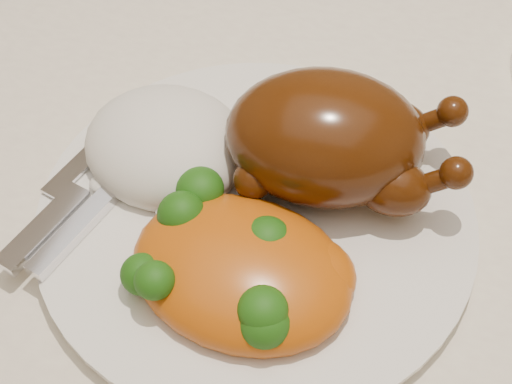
% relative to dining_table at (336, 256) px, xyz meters
% --- Properties ---
extents(dining_table, '(1.60, 0.90, 0.76)m').
position_rel_dining_table_xyz_m(dining_table, '(0.00, 0.00, 0.00)').
color(dining_table, brown).
rests_on(dining_table, floor).
extents(tablecloth, '(1.73, 1.03, 0.18)m').
position_rel_dining_table_xyz_m(tablecloth, '(0.00, 0.00, 0.07)').
color(tablecloth, white).
rests_on(tablecloth, dining_table).
extents(dinner_plate, '(0.35, 0.35, 0.01)m').
position_rel_dining_table_xyz_m(dinner_plate, '(-0.05, -0.06, 0.11)').
color(dinner_plate, white).
rests_on(dinner_plate, tablecloth).
extents(roast_chicken, '(0.18, 0.13, 0.09)m').
position_rel_dining_table_xyz_m(roast_chicken, '(-0.01, -0.01, 0.16)').
color(roast_chicken, '#4E2408').
rests_on(roast_chicken, dinner_plate).
extents(rice_mound, '(0.13, 0.12, 0.06)m').
position_rel_dining_table_xyz_m(rice_mound, '(-0.13, -0.03, 0.13)').
color(rice_mound, white).
rests_on(rice_mound, dinner_plate).
extents(mac_and_cheese, '(0.15, 0.12, 0.05)m').
position_rel_dining_table_xyz_m(mac_and_cheese, '(-0.04, -0.11, 0.13)').
color(mac_and_cheese, orange).
rests_on(mac_and_cheese, dinner_plate).
extents(cutlery, '(0.06, 0.19, 0.01)m').
position_rel_dining_table_xyz_m(cutlery, '(-0.17, -0.10, 0.12)').
color(cutlery, silver).
rests_on(cutlery, dinner_plate).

